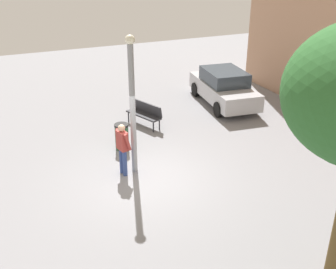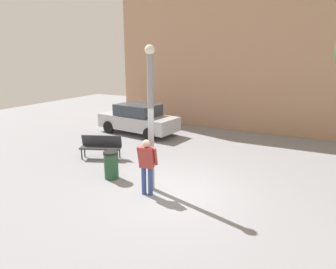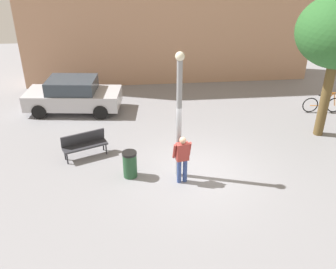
# 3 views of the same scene
# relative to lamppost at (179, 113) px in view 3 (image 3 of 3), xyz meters

# --- Properties ---
(ground_plane) EXTENTS (36.00, 36.00, 0.00)m
(ground_plane) POSITION_rel_lamppost_xyz_m (0.60, 0.08, -2.32)
(ground_plane) COLOR gray
(lamppost) EXTENTS (0.28, 0.28, 4.26)m
(lamppost) POSITION_rel_lamppost_xyz_m (0.00, 0.00, 0.00)
(lamppost) COLOR gray
(lamppost) RESTS_ON ground_plane
(person_by_lamppost) EXTENTS (0.62, 0.36, 1.67)m
(person_by_lamppost) POSITION_rel_lamppost_xyz_m (0.08, -0.39, -1.36)
(person_by_lamppost) COLOR #334784
(person_by_lamppost) RESTS_ON ground_plane
(park_bench) EXTENTS (1.66, 1.04, 0.92)m
(park_bench) POSITION_rel_lamppost_xyz_m (-3.24, 1.56, -1.78)
(park_bench) COLOR #2D2D33
(park_bench) RESTS_ON ground_plane
(bicycle_orange) EXTENTS (1.81, 0.22, 0.97)m
(bicycle_orange) POSITION_rel_lamppost_xyz_m (7.12, 4.36, -1.94)
(bicycle_orange) COLOR black
(bicycle_orange) RESTS_ON ground_plane
(parked_car_silver) EXTENTS (4.37, 2.19, 1.55)m
(parked_car_silver) POSITION_rel_lamppost_xyz_m (-4.10, 5.60, -1.55)
(parked_car_silver) COLOR #B7B7BC
(parked_car_silver) RESTS_ON ground_plane
(trash_bin) EXTENTS (0.49, 0.49, 0.93)m
(trash_bin) POSITION_rel_lamppost_xyz_m (-1.61, 0.10, -1.86)
(trash_bin) COLOR #234C2D
(trash_bin) RESTS_ON ground_plane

